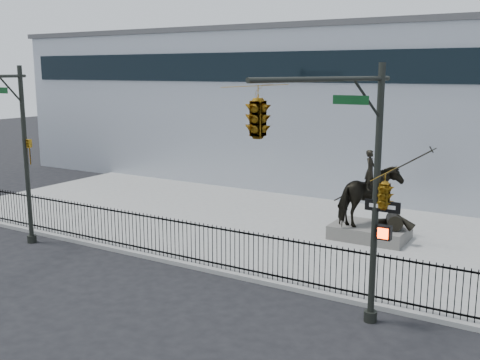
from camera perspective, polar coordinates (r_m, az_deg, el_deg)
The scene contains 8 objects.
ground at distance 19.30m, azimuth -7.54°, elevation -9.67°, with size 120.00×120.00×0.00m, color black.
plaza at distance 24.83m, azimuth 2.62°, elevation -4.68°, with size 30.00×12.00×0.15m, color gray.
building at distance 35.94m, azimuth 12.75°, elevation 7.10°, with size 44.00×14.00×9.00m, color #B4BBC4.
picket_fence at distance 19.94m, azimuth -5.35°, elevation -6.19°, with size 22.10×0.10×1.50m.
statue_plinth at distance 23.24m, azimuth 13.03°, elevation -5.16°, with size 2.95×2.03×0.55m, color #5C5954.
equestrian_statue at distance 22.87m, azimuth 13.32°, elevation -1.72°, with size 3.78×2.34×3.20m.
traffic_signal_left at distance 22.73m, azimuth -22.25°, elevation 3.23°, with size 1.52×4.84×7.00m.
traffic_signal_right at distance 13.13m, azimuth 8.74°, elevation 2.42°, with size 2.17×6.86×7.00m.
Camera 1 is at (11.41, -14.01, 6.78)m, focal length 42.00 mm.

